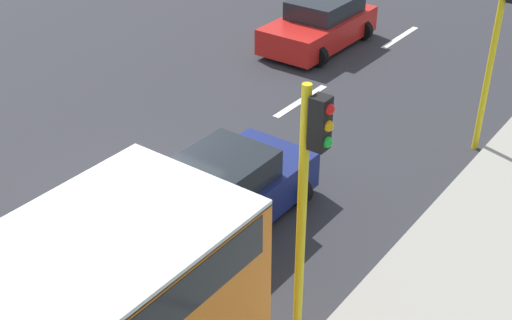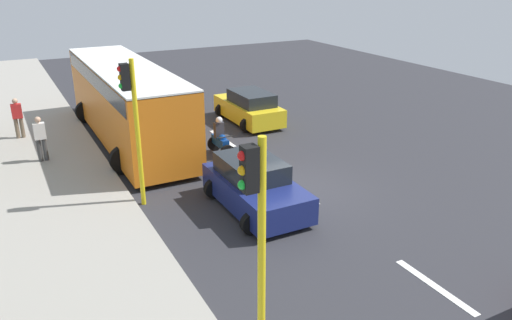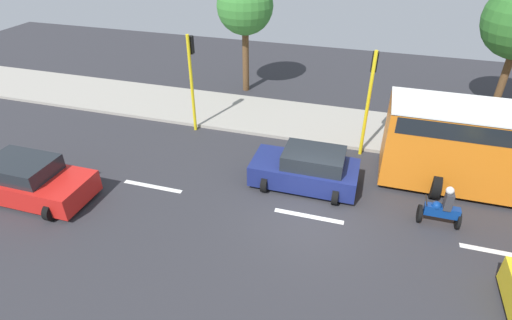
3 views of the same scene
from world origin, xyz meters
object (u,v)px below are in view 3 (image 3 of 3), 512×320
traffic_light_corner (191,70)px  pedestrian_near_signal (485,123)px  motorcycle (442,209)px  traffic_light_midblock (370,89)px  car_red (31,181)px  car_dark_blue (306,169)px  street_tree_north (245,7)px

traffic_light_corner → pedestrian_near_signal: bearing=-80.0°
motorcycle → pedestrian_near_signal: size_ratio=0.91×
traffic_light_midblock → pedestrian_near_signal: bearing=-65.9°
car_red → motorcycle: bearing=-79.2°
car_dark_blue → street_tree_north: 10.54m
traffic_light_corner → street_tree_north: street_tree_north is taller
motorcycle → traffic_light_corner: (3.97, 10.55, 2.29)m
traffic_light_midblock → car_red: bearing=120.8°
car_red → street_tree_north: 13.27m
motorcycle → traffic_light_corner: size_ratio=0.34×
traffic_light_corner → traffic_light_midblock: size_ratio=1.00×
pedestrian_near_signal → traffic_light_corner: traffic_light_corner is taller
car_red → pedestrian_near_signal: bearing=-61.2°
motorcycle → pedestrian_near_signal: 6.58m
car_red → motorcycle: 14.24m
car_dark_blue → street_tree_north: street_tree_north is taller
motorcycle → pedestrian_near_signal: pedestrian_near_signal is taller
car_dark_blue → traffic_light_midblock: traffic_light_midblock is taller
traffic_light_midblock → street_tree_north: bearing=52.5°
car_red → traffic_light_corner: (6.64, -3.43, 2.22)m
car_red → traffic_light_midblock: size_ratio=0.93×
traffic_light_midblock → street_tree_north: street_tree_north is taller
car_dark_blue → motorcycle: 4.77m
traffic_light_midblock → motorcycle: bearing=-144.3°
car_red → traffic_light_corner: 7.79m
motorcycle → traffic_light_midblock: (3.97, 2.85, 2.29)m
pedestrian_near_signal → street_tree_north: size_ratio=0.27×
motorcycle → traffic_light_corner: traffic_light_corner is taller
motorcycle → street_tree_north: size_ratio=0.25×
car_dark_blue → motorcycle: (-0.94, -4.68, -0.07)m
traffic_light_midblock → traffic_light_corner: bearing=90.0°
car_dark_blue → street_tree_north: bearing=31.4°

